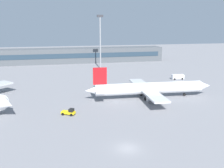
{
  "coord_description": "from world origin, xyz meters",
  "views": [
    {
      "loc": [
        -12.52,
        -41.26,
        22.92
      ],
      "look_at": [
        6.16,
        40.0,
        3.0
      ],
      "focal_mm": 39.7,
      "sensor_mm": 36.0,
      "label": 1
    }
  ],
  "objects": [
    {
      "name": "ground_plane",
      "position": [
        0.0,
        40.0,
        0.0
      ],
      "size": [
        400.0,
        400.0,
        0.0
      ],
      "primitive_type": "plane",
      "color": "gray"
    },
    {
      "name": "airplane_near",
      "position": [
        16.66,
        30.92,
        3.15
      ],
      "size": [
        41.84,
        29.2,
        10.33
      ],
      "color": "white",
      "rests_on": "ground_plane"
    },
    {
      "name": "floodlight_tower_west",
      "position": [
        10.78,
        87.36,
        16.06
      ],
      "size": [
        3.2,
        0.8,
        28.01
      ],
      "color": "gray",
      "rests_on": "ground_plane"
    },
    {
      "name": "service_van_white",
      "position": [
        38.69,
        54.55,
        1.11
      ],
      "size": [
        5.36,
        2.7,
        2.08
      ],
      "color": "white",
      "rests_on": "ground_plane"
    },
    {
      "name": "terminal_building",
      "position": [
        0.0,
        113.92,
        4.5
      ],
      "size": [
        110.07,
        12.13,
        9.0
      ],
      "color": "#4C5156",
      "rests_on": "ground_plane"
    },
    {
      "name": "baggage_tug_yellow",
      "position": [
        -9.75,
        20.83,
        0.8
      ],
      "size": [
        3.88,
        3.07,
        1.75
      ],
      "color": "yellow",
      "rests_on": "ground_plane"
    }
  ]
}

